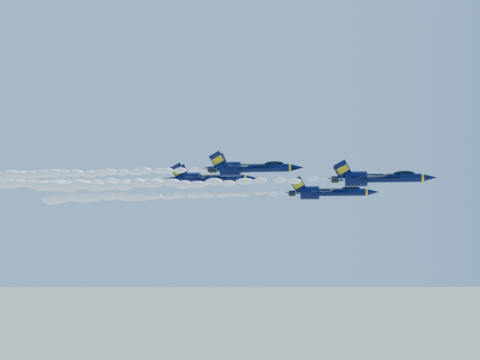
% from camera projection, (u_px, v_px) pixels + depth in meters
% --- Properties ---
extents(jet_lead, '(14.90, 12.22, 5.54)m').
position_uv_depth(jet_lead, '(377.00, 178.00, 68.24)').
color(jet_lead, black).
extents(smoke_trail_jet_lead, '(48.86, 1.90, 1.71)m').
position_uv_depth(smoke_trail_jet_lead, '(174.00, 184.00, 73.45)').
color(smoke_trail_jet_lead, white).
extents(jet_second, '(15.75, 12.92, 5.85)m').
position_uv_depth(jet_second, '(328.00, 192.00, 83.02)').
color(jet_second, black).
extents(smoke_trail_jet_second, '(48.86, 2.01, 1.81)m').
position_uv_depth(smoke_trail_jet_second, '(160.00, 196.00, 88.28)').
color(smoke_trail_jet_second, white).
extents(jet_third, '(18.16, 14.90, 6.75)m').
position_uv_depth(jet_third, '(249.00, 168.00, 88.35)').
color(jet_third, black).
extents(smoke_trail_jet_third, '(48.86, 2.31, 2.08)m').
position_uv_depth(smoke_trail_jet_third, '(91.00, 173.00, 93.79)').
color(smoke_trail_jet_third, white).
extents(jet_fourth, '(19.94, 16.36, 7.41)m').
position_uv_depth(jet_fourth, '(208.00, 179.00, 103.51)').
color(jet_fourth, black).
extents(smoke_trail_jet_fourth, '(48.86, 2.54, 2.29)m').
position_uv_depth(smoke_trail_jet_fourth, '(71.00, 183.00, 109.08)').
color(smoke_trail_jet_fourth, white).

